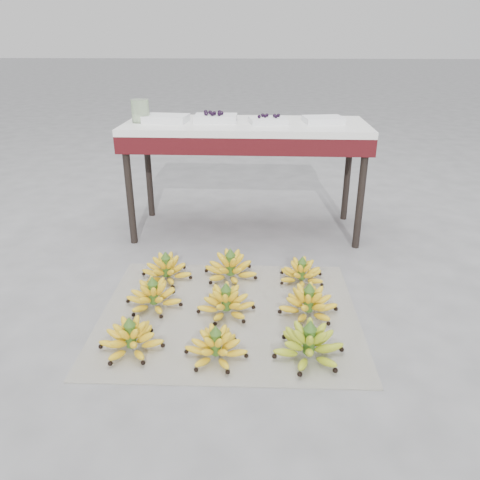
{
  "coord_description": "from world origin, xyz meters",
  "views": [
    {
      "loc": [
        0.25,
        -2.03,
        1.25
      ],
      "look_at": [
        0.13,
        0.24,
        0.26
      ],
      "focal_mm": 35.0,
      "sensor_mm": 36.0,
      "label": 1
    }
  ],
  "objects_px": {
    "tray_right": "(268,120)",
    "tray_far_right": "(323,120)",
    "bunch_front_right": "(309,345)",
    "bunch_back_left": "(166,270)",
    "bunch_back_right": "(302,273)",
    "bunch_front_left": "(131,339)",
    "bunch_mid_right": "(308,303)",
    "tray_far_left": "(166,118)",
    "newspaper_mat": "(229,314)",
    "tray_left": "(215,118)",
    "bunch_front_center": "(216,347)",
    "bunch_back_center": "(230,268)",
    "glass_jar": "(140,111)",
    "vendor_table": "(246,136)",
    "bunch_mid_left": "(154,296)",
    "bunch_mid_center": "(226,303)"
  },
  "relations": [
    {
      "from": "tray_right",
      "to": "tray_far_right",
      "type": "height_order",
      "value": "tray_right"
    },
    {
      "from": "bunch_back_right",
      "to": "glass_jar",
      "type": "height_order",
      "value": "glass_jar"
    },
    {
      "from": "bunch_mid_right",
      "to": "tray_far_left",
      "type": "xyz_separation_m",
      "value": [
        -0.87,
        1.08,
        0.7
      ]
    },
    {
      "from": "bunch_front_center",
      "to": "bunch_front_right",
      "type": "height_order",
      "value": "bunch_front_right"
    },
    {
      "from": "bunch_back_left",
      "to": "tray_far_right",
      "type": "bearing_deg",
      "value": 50.77
    },
    {
      "from": "bunch_front_left",
      "to": "tray_left",
      "type": "xyz_separation_m",
      "value": [
        0.23,
        1.44,
        0.71
      ]
    },
    {
      "from": "bunch_front_right",
      "to": "tray_left",
      "type": "distance_m",
      "value": 1.69
    },
    {
      "from": "tray_left",
      "to": "bunch_mid_center",
      "type": "bearing_deg",
      "value": -82.31
    },
    {
      "from": "bunch_front_center",
      "to": "bunch_mid_right",
      "type": "relative_size",
      "value": 1.0
    },
    {
      "from": "bunch_front_left",
      "to": "tray_right",
      "type": "relative_size",
      "value": 1.24
    },
    {
      "from": "newspaper_mat",
      "to": "glass_jar",
      "type": "xyz_separation_m",
      "value": [
        -0.64,
        1.07,
        0.82
      ]
    },
    {
      "from": "bunch_front_left",
      "to": "glass_jar",
      "type": "height_order",
      "value": "glass_jar"
    },
    {
      "from": "tray_left",
      "to": "glass_jar",
      "type": "bearing_deg",
      "value": -173.94
    },
    {
      "from": "bunch_front_left",
      "to": "tray_far_right",
      "type": "distance_m",
      "value": 1.85
    },
    {
      "from": "bunch_back_center",
      "to": "tray_left",
      "type": "distance_m",
      "value": 1.04
    },
    {
      "from": "newspaper_mat",
      "to": "bunch_back_right",
      "type": "distance_m",
      "value": 0.51
    },
    {
      "from": "bunch_back_center",
      "to": "tray_right",
      "type": "height_order",
      "value": "tray_right"
    },
    {
      "from": "bunch_mid_right",
      "to": "bunch_back_left",
      "type": "bearing_deg",
      "value": 154.57
    },
    {
      "from": "bunch_mid_left",
      "to": "tray_left",
      "type": "relative_size",
      "value": 1.32
    },
    {
      "from": "bunch_mid_center",
      "to": "vendor_table",
      "type": "xyz_separation_m",
      "value": [
        0.05,
        1.1,
        0.6
      ]
    },
    {
      "from": "bunch_back_center",
      "to": "tray_right",
      "type": "bearing_deg",
      "value": 88.72
    },
    {
      "from": "bunch_mid_left",
      "to": "tray_right",
      "type": "bearing_deg",
      "value": 83.79
    },
    {
      "from": "bunch_front_right",
      "to": "tray_far_left",
      "type": "xyz_separation_m",
      "value": [
        -0.84,
        1.42,
        0.7
      ]
    },
    {
      "from": "newspaper_mat",
      "to": "tray_left",
      "type": "distance_m",
      "value": 1.37
    },
    {
      "from": "bunch_back_center",
      "to": "vendor_table",
      "type": "height_order",
      "value": "vendor_table"
    },
    {
      "from": "bunch_back_left",
      "to": "glass_jar",
      "type": "bearing_deg",
      "value": 119.91
    },
    {
      "from": "bunch_front_center",
      "to": "tray_left",
      "type": "height_order",
      "value": "tray_left"
    },
    {
      "from": "vendor_table",
      "to": "glass_jar",
      "type": "relative_size",
      "value": 10.92
    },
    {
      "from": "bunch_mid_right",
      "to": "bunch_back_left",
      "type": "xyz_separation_m",
      "value": [
        -0.76,
        0.32,
        -0.0
      ]
    },
    {
      "from": "bunch_mid_right",
      "to": "newspaper_mat",
      "type": "bearing_deg",
      "value": 179.51
    },
    {
      "from": "newspaper_mat",
      "to": "bunch_back_center",
      "type": "xyz_separation_m",
      "value": [
        -0.02,
        0.37,
        0.07
      ]
    },
    {
      "from": "bunch_front_left",
      "to": "tray_far_right",
      "type": "bearing_deg",
      "value": 68.45
    },
    {
      "from": "bunch_mid_left",
      "to": "tray_far_left",
      "type": "bearing_deg",
      "value": 117.91
    },
    {
      "from": "bunch_front_left",
      "to": "tray_far_left",
      "type": "xyz_separation_m",
      "value": [
        -0.08,
        1.41,
        0.71
      ]
    },
    {
      "from": "tray_far_left",
      "to": "tray_left",
      "type": "relative_size",
      "value": 1.06
    },
    {
      "from": "tray_far_left",
      "to": "tray_left",
      "type": "bearing_deg",
      "value": 5.02
    },
    {
      "from": "bunch_front_center",
      "to": "tray_right",
      "type": "distance_m",
      "value": 1.6
    },
    {
      "from": "bunch_mid_left",
      "to": "tray_far_left",
      "type": "distance_m",
      "value": 1.27
    },
    {
      "from": "bunch_back_left",
      "to": "bunch_back_right",
      "type": "xyz_separation_m",
      "value": [
        0.75,
        0.01,
        -0.0
      ]
    },
    {
      "from": "bunch_back_center",
      "to": "tray_left",
      "type": "xyz_separation_m",
      "value": [
        -0.15,
        0.75,
        0.7
      ]
    },
    {
      "from": "bunch_mid_left",
      "to": "vendor_table",
      "type": "relative_size",
      "value": 0.23
    },
    {
      "from": "newspaper_mat",
      "to": "tray_far_left",
      "type": "bearing_deg",
      "value": 113.85
    },
    {
      "from": "bunch_mid_right",
      "to": "bunch_back_left",
      "type": "height_order",
      "value": "bunch_mid_right"
    },
    {
      "from": "bunch_back_center",
      "to": "tray_far_right",
      "type": "height_order",
      "value": "tray_far_right"
    },
    {
      "from": "bunch_back_right",
      "to": "bunch_front_right",
      "type": "bearing_deg",
      "value": -89.78
    },
    {
      "from": "bunch_back_left",
      "to": "glass_jar",
      "type": "distance_m",
      "value": 1.09
    },
    {
      "from": "bunch_front_right",
      "to": "tray_right",
      "type": "distance_m",
      "value": 1.57
    },
    {
      "from": "tray_left",
      "to": "tray_right",
      "type": "relative_size",
      "value": 1.06
    },
    {
      "from": "bunch_front_center",
      "to": "bunch_front_right",
      "type": "bearing_deg",
      "value": 11.64
    },
    {
      "from": "bunch_front_right",
      "to": "glass_jar",
      "type": "distance_m",
      "value": 1.88
    }
  ]
}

